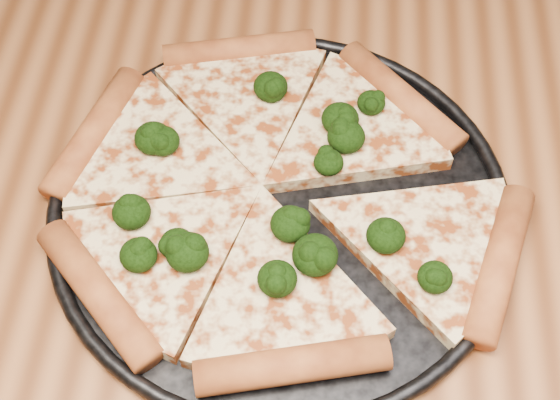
{
  "coord_description": "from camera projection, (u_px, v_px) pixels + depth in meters",
  "views": [
    {
      "loc": [
        -0.02,
        -0.32,
        1.33
      ],
      "look_at": [
        -0.05,
        0.05,
        0.77
      ],
      "focal_mm": 50.98,
      "sensor_mm": 36.0,
      "label": 1
    }
  ],
  "objects": [
    {
      "name": "dining_table",
      "position": [
        332.0,
        316.0,
        0.74
      ],
      "size": [
        1.2,
        0.9,
        0.75
      ],
      "color": "brown",
      "rests_on": "ground"
    },
    {
      "name": "pizza_pan",
      "position": [
        280.0,
        205.0,
        0.69
      ],
      "size": [
        0.4,
        0.4,
        0.02
      ],
      "color": "black",
      "rests_on": "dining_table"
    },
    {
      "name": "broccoli_florets",
      "position": [
        267.0,
        191.0,
        0.67
      ],
      "size": [
        0.28,
        0.23,
        0.03
      ],
      "color": "black",
      "rests_on": "pizza"
    },
    {
      "name": "pizza",
      "position": [
        270.0,
        190.0,
        0.68
      ],
      "size": [
        0.43,
        0.38,
        0.03
      ],
      "rotation": [
        0.0,
        0.0,
        0.23
      ],
      "color": "beige",
      "rests_on": "pizza_pan"
    }
  ]
}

